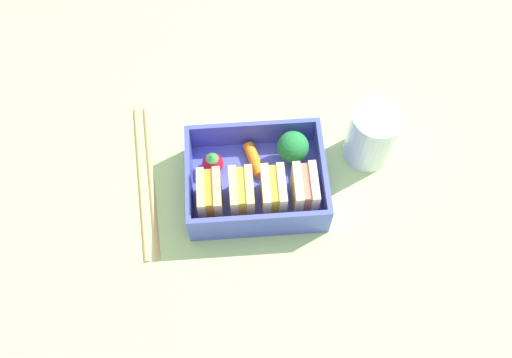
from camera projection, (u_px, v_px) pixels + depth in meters
ground_plane at (256, 192)px, 73.06cm from camera, size 120.00×120.00×2.00cm
bento_tray at (256, 187)px, 71.63cm from camera, size 16.81×13.05×1.20cm
bento_rim at (256, 176)px, 69.15cm from camera, size 16.81×13.05×4.36cm
sandwich_left at (305, 190)px, 67.69cm from camera, size 2.79×5.06×5.49cm
sandwich_center_left at (273, 192)px, 67.57cm from camera, size 2.79×5.06×5.49cm
sandwich_center at (242, 194)px, 67.45cm from camera, size 2.79×5.06×5.49cm
sandwich_center_right at (210, 196)px, 67.33cm from camera, size 2.79×5.06×5.49cm
broccoli_floret at (293, 147)px, 69.92cm from camera, size 3.96×3.96×5.15cm
carrot_stick_far_left at (257, 159)px, 71.86cm from camera, size 2.68×4.79×1.47cm
strawberry_far_left at (213, 163)px, 70.78cm from camera, size 2.69×2.69×3.29cm
chopstick_pair at (146, 179)px, 72.38cm from camera, size 3.83×21.87×0.70cm
drinking_glass at (372, 135)px, 70.75cm from camera, size 6.16×6.16×8.53cm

